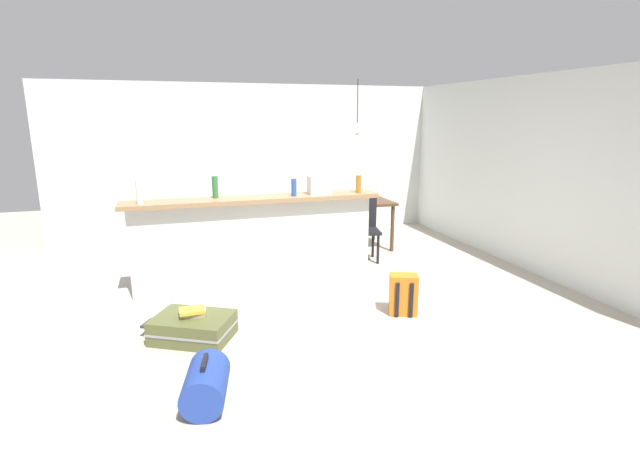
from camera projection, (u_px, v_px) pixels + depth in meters
name	position (u px, v px, depth m)	size (l,w,h in m)	color
ground_plane	(310.00, 298.00, 5.32)	(13.00, 13.00, 0.05)	#ADA393
wall_back	(259.00, 161.00, 7.85)	(6.60, 0.10, 2.50)	silver
wall_right	(525.00, 173.00, 6.19)	(0.10, 6.00, 2.50)	silver
partition_half_wall	(256.00, 244.00, 5.57)	(2.80, 0.20, 1.02)	silver
bar_countertop	(254.00, 199.00, 5.44)	(2.96, 0.40, 0.05)	#93704C
bottle_white	(139.00, 192.00, 4.97)	(0.07, 0.07, 0.26)	silver
bottle_green	(215.00, 187.00, 5.35)	(0.07, 0.07, 0.25)	#2D6B38
bottle_blue	(294.00, 187.00, 5.48)	(0.06, 0.06, 0.20)	#284C89
bottle_amber	(358.00, 184.00, 5.72)	(0.06, 0.06, 0.21)	#9E661E
grocery_bag	(319.00, 185.00, 5.63)	(0.26, 0.18, 0.22)	silver
dining_table	(354.00, 207.00, 7.12)	(1.10, 0.80, 0.74)	#4C331E
dining_chair_near_partition	(364.00, 224.00, 6.59)	(0.47, 0.47, 0.93)	black
pendant_lamp	(357.00, 127.00, 6.81)	(0.34, 0.34, 0.79)	black
suitcase_flat_olive	(193.00, 327.00, 4.28)	(0.89, 0.76, 0.22)	#51562D
duffel_bag_blue	(206.00, 384.00, 3.30)	(0.39, 0.53, 0.34)	#233D93
backpack_orange	(403.00, 295.00, 4.81)	(0.33, 0.31, 0.42)	orange
book_stack	(193.00, 312.00, 4.26)	(0.25, 0.19, 0.07)	tan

